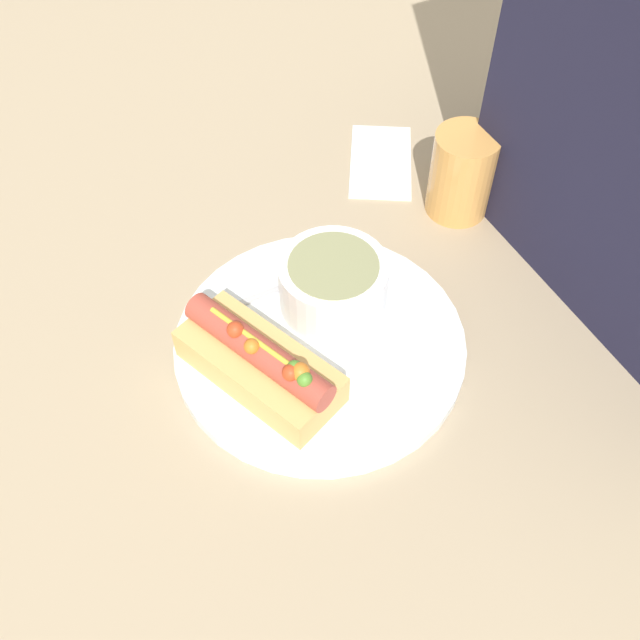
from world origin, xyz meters
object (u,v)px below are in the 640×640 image
object	(u,v)px
hot_dog	(260,362)
drinking_glass	(462,174)
soup_bowl	(333,282)
spoon	(299,280)

from	to	relation	value
hot_dog	drinking_glass	world-z (taller)	drinking_glass
hot_dog	drinking_glass	xyz separation A→B (m)	(-0.12, 0.29, 0.01)
hot_dog	drinking_glass	size ratio (longest dim) A/B	1.71
soup_bowl	spoon	world-z (taller)	soup_bowl
hot_dog	drinking_glass	bearing A→B (deg)	89.58
soup_bowl	drinking_glass	xyz separation A→B (m)	(-0.07, 0.19, 0.01)
hot_dog	spoon	bearing A→B (deg)	114.69
hot_dog	soup_bowl	world-z (taller)	hot_dog
soup_bowl	drinking_glass	distance (m)	0.20
hot_dog	soup_bowl	size ratio (longest dim) A/B	1.60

